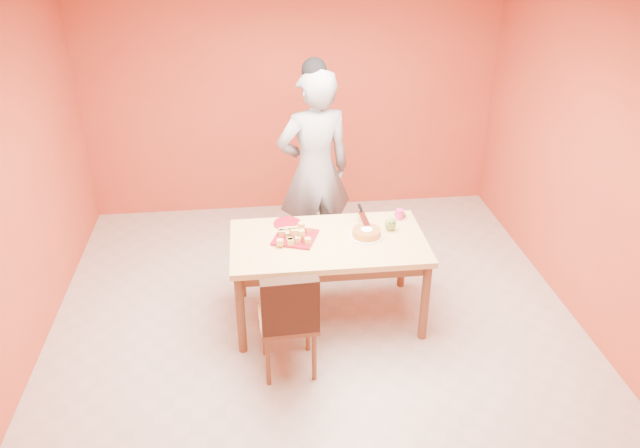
{
  "coord_description": "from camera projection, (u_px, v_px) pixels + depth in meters",
  "views": [
    {
      "loc": [
        -0.46,
        -4.1,
        3.29
      ],
      "look_at": [
        0.05,
        0.3,
        0.91
      ],
      "focal_mm": 35.0,
      "sensor_mm": 36.0,
      "label": 1
    }
  ],
  "objects": [
    {
      "name": "dining_chair",
      "position": [
        288.0,
        317.0,
        4.63
      ],
      "size": [
        0.45,
        0.52,
        0.94
      ],
      "rotation": [
        0.0,
        0.0,
        0.04
      ],
      "color": "brown",
      "rests_on": "floor"
    },
    {
      "name": "pastry_pile",
      "position": [
        295.0,
        231.0,
        5.1
      ],
      "size": [
        0.3,
        0.3,
        0.1
      ],
      "primitive_type": null,
      "color": "#DCB55E",
      "rests_on": "pastry_platter"
    },
    {
      "name": "magenta_glass",
      "position": [
        399.0,
        214.0,
        5.41
      ],
      "size": [
        0.07,
        0.07,
        0.09
      ],
      "primitive_type": "cylinder",
      "rotation": [
        0.0,
        0.0,
        -0.12
      ],
      "color": "#E02185",
      "rests_on": "dining_table"
    },
    {
      "name": "wall_back",
      "position": [
        292.0,
        93.0,
        6.74
      ],
      "size": [
        4.5,
        0.0,
        4.5
      ],
      "primitive_type": "plane",
      "rotation": [
        1.57,
        0.0,
        0.0
      ],
      "color": "#C34C2D",
      "rests_on": "floor"
    },
    {
      "name": "cake_server",
      "position": [
        364.0,
        219.0,
        5.28
      ],
      "size": [
        0.06,
        0.28,
        0.01
      ],
      "primitive_type": "cube",
      "rotation": [
        0.0,
        0.0,
        0.03
      ],
      "color": "silver",
      "rests_on": "sponge_cake"
    },
    {
      "name": "sponge_cake",
      "position": [
        367.0,
        233.0,
        5.14
      ],
      "size": [
        0.25,
        0.25,
        0.05
      ],
      "primitive_type": "cylinder",
      "rotation": [
        0.0,
        0.0,
        -0.06
      ],
      "color": "orange",
      "rests_on": "white_cake_plate"
    },
    {
      "name": "checker_tin",
      "position": [
        400.0,
        215.0,
        5.47
      ],
      "size": [
        0.1,
        0.1,
        0.03
      ],
      "primitive_type": "cylinder",
      "rotation": [
        0.0,
        0.0,
        0.08
      ],
      "color": "#3C2410",
      "rests_on": "dining_table"
    },
    {
      "name": "white_cake_plate",
      "position": [
        366.0,
        236.0,
        5.15
      ],
      "size": [
        0.29,
        0.29,
        0.01
      ],
      "primitive_type": "cylinder",
      "rotation": [
        0.0,
        0.0,
        -0.03
      ],
      "color": "white",
      "rests_on": "dining_table"
    },
    {
      "name": "wall_right",
      "position": [
        609.0,
        177.0,
        4.78
      ],
      "size": [
        0.0,
        5.0,
        5.0
      ],
      "primitive_type": "plane",
      "rotation": [
        1.57,
        0.0,
        -1.57
      ],
      "color": "#C34C2D",
      "rests_on": "floor"
    },
    {
      "name": "egg_ornament",
      "position": [
        391.0,
        224.0,
        5.22
      ],
      "size": [
        0.12,
        0.11,
        0.12
      ],
      "primitive_type": "ellipsoid",
      "rotation": [
        0.0,
        0.0,
        -0.36
      ],
      "color": "olive",
      "rests_on": "dining_table"
    },
    {
      "name": "person",
      "position": [
        315.0,
        171.0,
        5.81
      ],
      "size": [
        0.8,
        0.62,
        1.96
      ],
      "primitive_type": "imported",
      "rotation": [
        0.0,
        0.0,
        3.37
      ],
      "color": "gray",
      "rests_on": "floor"
    },
    {
      "name": "red_dinner_plate",
      "position": [
        287.0,
        223.0,
        5.35
      ],
      "size": [
        0.31,
        0.31,
        0.01
      ],
      "primitive_type": "cylinder",
      "rotation": [
        0.0,
        0.0,
        -0.39
      ],
      "color": "maroon",
      "rests_on": "dining_table"
    },
    {
      "name": "pastry_platter",
      "position": [
        295.0,
        237.0,
        5.13
      ],
      "size": [
        0.42,
        0.42,
        0.02
      ],
      "primitive_type": "cube",
      "rotation": [
        0.0,
        0.0,
        -0.36
      ],
      "color": "maroon",
      "rests_on": "dining_table"
    },
    {
      "name": "dining_table",
      "position": [
        328.0,
        250.0,
        5.15
      ],
      "size": [
        1.6,
        0.9,
        0.76
      ],
      "color": "#E7CA79",
      "rests_on": "floor"
    },
    {
      "name": "floor",
      "position": [
        318.0,
        337.0,
        5.2
      ],
      "size": [
        5.0,
        5.0,
        0.0
      ],
      "primitive_type": "plane",
      "color": "#BFB2A3",
      "rests_on": "ground"
    }
  ]
}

